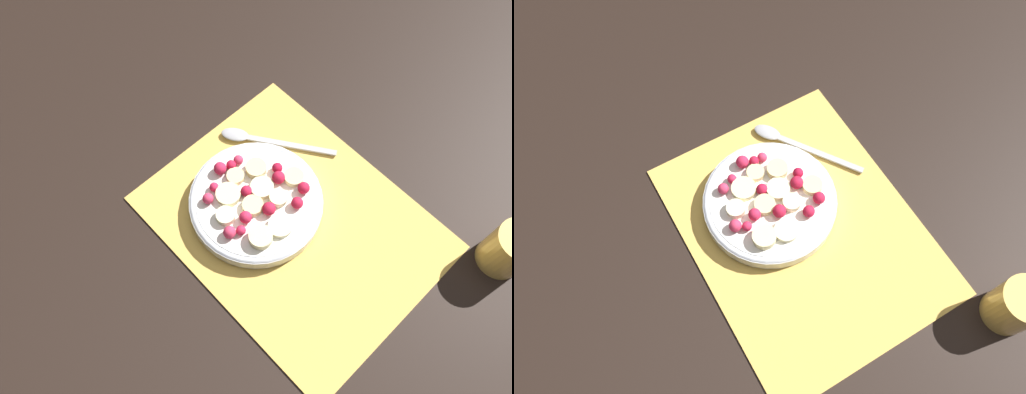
# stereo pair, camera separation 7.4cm
# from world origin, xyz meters

# --- Properties ---
(ground_plane) EXTENTS (3.00, 3.00, 0.00)m
(ground_plane) POSITION_xyz_m (0.00, 0.00, 0.00)
(ground_plane) COLOR black
(placemat) EXTENTS (0.42, 0.33, 0.01)m
(placemat) POSITION_xyz_m (0.00, 0.00, 0.00)
(placemat) COLOR #E0B251
(placemat) RESTS_ON ground_plane
(fruit_bowl) EXTENTS (0.20, 0.20, 0.05)m
(fruit_bowl) POSITION_xyz_m (0.06, 0.02, 0.02)
(fruit_bowl) COLOR silver
(fruit_bowl) RESTS_ON placemat
(spoon) EXTENTS (0.17, 0.12, 0.01)m
(spoon) POSITION_xyz_m (0.15, -0.06, 0.01)
(spoon) COLOR #B2B2B7
(spoon) RESTS_ON placemat
(drinking_glass) EXTENTS (0.07, 0.07, 0.08)m
(drinking_glass) POSITION_xyz_m (-0.25, -0.18, 0.04)
(drinking_glass) COLOR #F4CC66
(drinking_glass) RESTS_ON ground_plane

